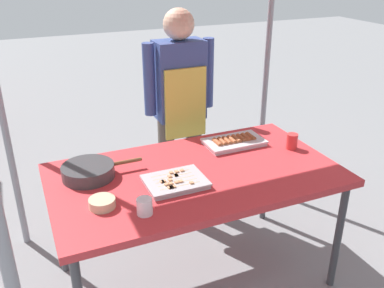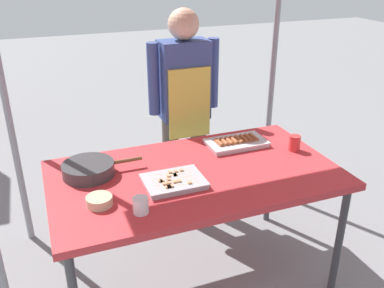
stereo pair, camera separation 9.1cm
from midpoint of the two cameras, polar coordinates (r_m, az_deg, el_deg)
name	(u,v)px [view 2 (the right image)]	position (r m, az deg, el deg)	size (l,w,h in m)	color
ground_plane	(195,276)	(2.79, 1.36, -17.50)	(18.00, 18.00, 0.00)	slate
stall_table	(195,180)	(2.38, 1.53, -4.92)	(1.60, 0.90, 0.75)	#C63338
tray_grilled_sausages	(236,142)	(2.68, 7.00, 0.21)	(0.38, 0.22, 0.05)	silver
tray_meat_skewers	(174,181)	(2.22, -1.32, -5.11)	(0.32, 0.24, 0.04)	#ADADB2
cooking_wok	(89,169)	(2.36, -12.74, -3.27)	(0.44, 0.28, 0.07)	#38383A
condiment_bowl	(99,201)	(2.09, -11.21, -7.58)	(0.13, 0.13, 0.05)	#BFB28C
drink_cup_near_edge	(141,205)	(1.99, -5.67, -8.28)	(0.08, 0.08, 0.08)	white
drink_cup_by_wok	(295,143)	(2.67, 14.68, 0.12)	(0.07, 0.07, 0.10)	red
vendor_woman	(184,100)	(3.01, -0.18, 5.93)	(0.52, 0.23, 1.54)	#595147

